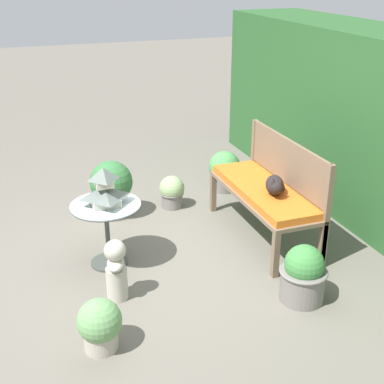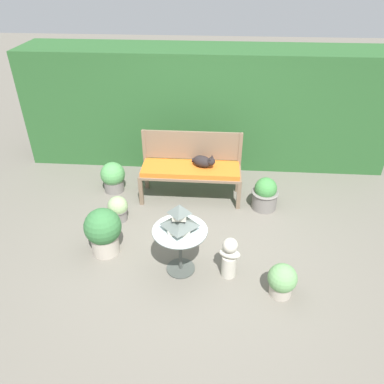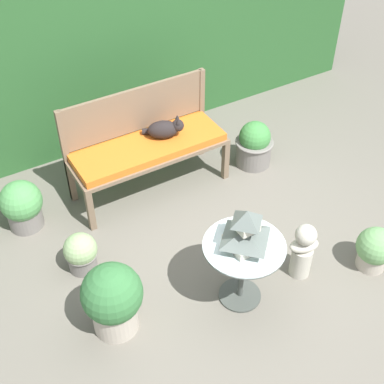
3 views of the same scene
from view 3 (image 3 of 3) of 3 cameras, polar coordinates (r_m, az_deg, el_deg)
The scene contains 13 objects.
ground at distance 4.94m, azimuth 3.82°, elevation -6.90°, with size 30.00×30.00×0.00m, color #666056.
foliage_hedge_back at distance 6.30m, azimuth -10.02°, elevation 15.77°, with size 6.40×1.06×2.03m, color #285628.
garden_bench at distance 5.33m, azimuth -4.62°, elevation 4.49°, with size 1.58×0.56×0.57m.
bench_backrest at distance 5.37m, azimuth -6.04°, elevation 8.16°, with size 1.58×0.06×1.05m.
cat at distance 5.31m, azimuth -2.91°, elevation 6.75°, with size 0.37×0.32×0.23m.
patio_table at distance 4.28m, azimuth 5.50°, elevation -6.90°, with size 0.66×0.66×0.63m.
pagoda_birdhouse at distance 4.07m, azimuth 5.76°, elevation -4.18°, with size 0.35×0.35×0.37m.
garden_bust at distance 4.69m, azimuth 11.76°, elevation -6.07°, with size 0.29×0.21×0.57m.
potted_plant_table_near at distance 5.83m, azimuth 6.65°, elevation 5.04°, with size 0.42×0.42×0.52m.
potted_plant_hedge_corner at distance 5.28m, azimuth -17.67°, elevation -1.36°, with size 0.40×0.40×0.51m.
potted_plant_patio_mid at distance 4.80m, azimuth -11.76°, elevation -6.37°, with size 0.30×0.30×0.39m.
potted_plant_table_far at distance 4.23m, azimuth -8.45°, elevation -11.22°, with size 0.48×0.48×0.66m.
potted_plant_bench_right at distance 4.97m, azimuth 18.93°, elevation -5.78°, with size 0.34×0.34×0.42m.
Camera 3 is at (-1.95, -2.65, 3.68)m, focal length 50.00 mm.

